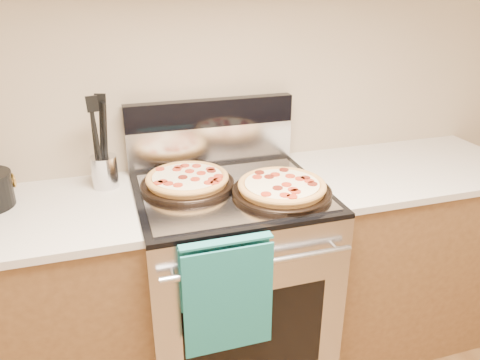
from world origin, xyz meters
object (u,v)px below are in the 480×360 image
object	(u,v)px
pepperoni_pizza_back	(187,180)
pepperoni_pizza_front	(282,188)
range_body	(231,285)
utensil_crock	(105,172)

from	to	relation	value
pepperoni_pizza_back	pepperoni_pizza_front	distance (m)	0.39
range_body	pepperoni_pizza_front	world-z (taller)	pepperoni_pizza_front
range_body	pepperoni_pizza_back	xyz separation A→B (m)	(-0.16, 0.07, 0.50)
pepperoni_pizza_front	utensil_crock	world-z (taller)	utensil_crock
pepperoni_pizza_back	pepperoni_pizza_front	world-z (taller)	pepperoni_pizza_front
utensil_crock	pepperoni_pizza_back	bearing A→B (deg)	-22.72
range_body	pepperoni_pizza_back	bearing A→B (deg)	156.46
pepperoni_pizza_front	utensil_crock	distance (m)	0.73
utensil_crock	range_body	bearing A→B (deg)	-22.99
pepperoni_pizza_back	utensil_crock	world-z (taller)	utensil_crock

